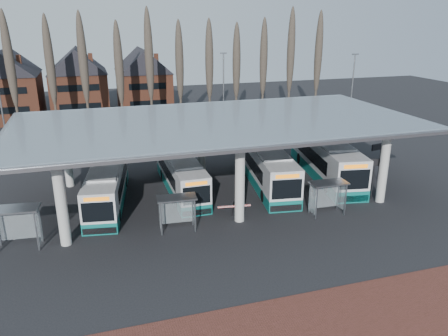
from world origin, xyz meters
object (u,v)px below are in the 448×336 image
object	(u,v)px
bus_2	(266,166)
shelter_2	(327,190)
shelter_1	(177,205)
shelter_0	(16,218)
bus_3	(325,158)
bus_0	(107,185)
bus_1	(181,174)

from	to	relation	value
bus_2	shelter_2	world-z (taller)	bus_2
shelter_1	shelter_2	xyz separation A→B (m)	(11.26, -0.72, 0.06)
shelter_0	shelter_2	distance (m)	21.54
bus_2	bus_3	distance (m)	6.08
shelter_2	shelter_0	bearing A→B (deg)	177.86
bus_0	bus_1	size ratio (longest dim) A/B	1.04
bus_3	shelter_0	distance (m)	26.40
shelter_0	shelter_2	size ratio (longest dim) A/B	1.12
bus_2	shelter_2	size ratio (longest dim) A/B	4.51
bus_1	shelter_2	xyz separation A→B (m)	(9.48, -7.92, 0.42)
shelter_2	bus_2	bearing A→B (deg)	106.29
bus_0	shelter_0	world-z (taller)	bus_0
bus_2	shelter_1	world-z (taller)	bus_2
bus_3	shelter_0	xyz separation A→B (m)	(-25.64, -6.30, 0.31)
bus_1	shelter_2	size ratio (longest dim) A/B	3.97
bus_3	shelter_1	bearing A→B (deg)	-146.18
bus_0	bus_1	distance (m)	6.21
bus_0	bus_2	bearing A→B (deg)	9.91
bus_0	shelter_2	size ratio (longest dim) A/B	4.12
bus_1	shelter_0	distance (m)	13.75
shelter_1	shelter_2	world-z (taller)	shelter_2
bus_3	shelter_0	size ratio (longest dim) A/B	4.27
bus_0	shelter_2	xyz separation A→B (m)	(15.62, -6.98, 0.39)
shelter_2	bus_0	bearing A→B (deg)	157.15
bus_2	bus_3	xyz separation A→B (m)	(6.07, 0.36, 0.10)
bus_3	shelter_2	size ratio (longest dim) A/B	4.78
bus_3	bus_2	bearing A→B (deg)	-166.72
bus_2	bus_3	bearing A→B (deg)	11.57
bus_1	shelter_1	bearing A→B (deg)	-104.11
shelter_2	shelter_1	bearing A→B (deg)	177.58
bus_0	bus_3	world-z (taller)	bus_3
bus_0	bus_2	xyz separation A→B (m)	(13.68, 0.22, 0.14)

